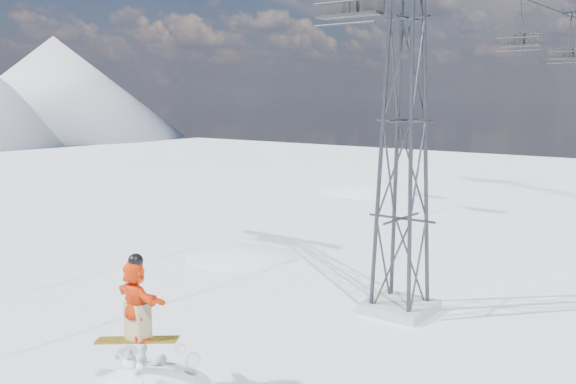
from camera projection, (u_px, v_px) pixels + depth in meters
The scene contains 4 objects.
lift_tower_near at pixel (404, 122), 17.67m from camera, with size 5.20×1.80×11.43m.
lift_chair_near at pixel (350, 8), 19.00m from camera, with size 2.11×0.61×2.61m.
lift_chair_far at pixel (520, 41), 31.13m from camera, with size 2.06×0.59×2.55m.
lift_chair_extra at pixel (569, 54), 38.28m from camera, with size 2.23×0.64×2.77m.
Camera 1 is at (9.07, -8.04, 6.17)m, focal length 40.00 mm.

